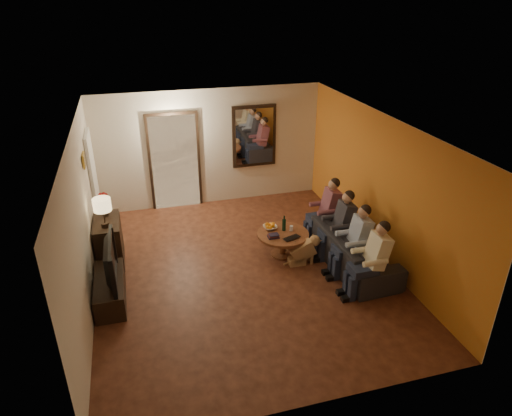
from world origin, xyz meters
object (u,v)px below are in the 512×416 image
object	(u,v)px
tv	(105,261)
dog	(303,250)
laptop	(293,239)
tv_stand	(110,290)
person_d	(327,213)
sofa	(351,248)
person_a	(373,262)
wine_bottle	(284,223)
coffee_table	(283,244)
bowl	(270,227)
person_c	(340,227)
person_b	(355,243)
dresser	(109,241)
table_lamp	(103,213)

from	to	relation	value
tv	dog	distance (m)	3.35
tv	laptop	bearing A→B (deg)	-84.53
dog	tv_stand	bearing A→B (deg)	-176.00
laptop	person_d	bearing A→B (deg)	12.38
tv_stand	sofa	bearing A→B (deg)	-0.49
person_a	dog	bearing A→B (deg)	123.30
wine_bottle	coffee_table	bearing A→B (deg)	-116.57
bowl	sofa	bearing A→B (deg)	-33.69
person_c	bowl	xyz separation A→B (m)	(-1.16, 0.54, -0.12)
sofa	laptop	size ratio (longest dim) A/B	6.64
sofa	coffee_table	world-z (taller)	sofa
sofa	person_b	bearing A→B (deg)	159.32
dresser	person_b	world-z (taller)	person_b
laptop	tv	bearing A→B (deg)	165.38
dog	laptop	xyz separation A→B (m)	(-0.14, 0.11, 0.18)
tv_stand	person_c	size ratio (longest dim) A/B	1.00
tv_stand	sofa	distance (m)	4.16
person_d	bowl	distance (m)	1.17
tv	laptop	distance (m)	3.20
table_lamp	tv	size ratio (longest dim) A/B	0.47
person_c	dog	world-z (taller)	person_c
dresser	tv_stand	bearing A→B (deg)	-90.00
person_d	coffee_table	world-z (taller)	person_d
laptop	dog	bearing A→B (deg)	-59.28
tv	dresser	bearing A→B (deg)	0.00
dresser	tv	distance (m)	1.26
person_d	coffee_table	xyz separation A→B (m)	(-0.98, -0.28, -0.38)
person_a	tv	bearing A→B (deg)	167.01
coffee_table	tv_stand	bearing A→B (deg)	-169.24
person_a	person_d	xyz separation A→B (m)	(0.00, 1.80, 0.00)
sofa	wine_bottle	world-z (taller)	wine_bottle
dresser	person_c	world-z (taller)	person_c
person_d	dog	xyz separation A→B (m)	(-0.74, -0.67, -0.32)
table_lamp	person_b	bearing A→B (deg)	-18.17
person_a	wine_bottle	bearing A→B (deg)	119.86
tv	person_a	bearing A→B (deg)	-102.99
sofa	person_d	world-z (taller)	person_d
wine_bottle	bowl	bearing A→B (deg)	152.45
tv_stand	laptop	distance (m)	3.20
sofa	dog	world-z (taller)	sofa
dresser	person_d	bearing A→B (deg)	-4.95
wine_bottle	laptop	size ratio (longest dim) A/B	0.94
table_lamp	person_b	distance (m)	4.30
person_a	person_d	world-z (taller)	same
bowl	wine_bottle	size ratio (longest dim) A/B	0.84
tv_stand	bowl	bearing A→B (deg)	15.52
table_lamp	coffee_table	distance (m)	3.22
person_d	wine_bottle	xyz separation A→B (m)	(-0.93, -0.18, 0.01)
table_lamp	coffee_table	world-z (taller)	table_lamp
tv_stand	sofa	xyz separation A→B (m)	(4.16, -0.04, 0.12)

